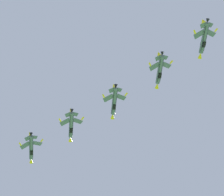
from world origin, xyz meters
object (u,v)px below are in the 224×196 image
Objects in this scene: fighter_jet_lead at (31,148)px; fighter_jet_left_outer at (160,70)px; fighter_jet_left_wing at (71,125)px; fighter_jet_right_outer at (204,39)px; fighter_jet_right_wing at (114,102)px.

fighter_jet_lead is 65.15m from fighter_jet_left_outer.
fighter_jet_lead is 1.00× the size of fighter_jet_left_outer.
fighter_jet_left_outer is at bearing -39.60° from fighter_jet_left_wing.
fighter_jet_lead is at bearing 139.83° from fighter_jet_left_wing.
fighter_jet_left_outer reaches higher than fighter_jet_lead.
fighter_jet_right_wing is at bearing 136.25° from fighter_jet_right_outer.
fighter_jet_left_wing is (20.93, -6.59, -1.29)m from fighter_jet_lead.
fighter_jet_right_wing is 22.10m from fighter_jet_left_outer.
fighter_jet_right_wing is 42.81m from fighter_jet_right_outer.
fighter_jet_left_wing is at bearing -40.17° from fighter_jet_lead.
fighter_jet_right_outer is at bearing -41.81° from fighter_jet_left_wing.
fighter_jet_right_wing is at bearing -37.91° from fighter_jet_left_wing.
fighter_jet_left_wing is 43.26m from fighter_jet_left_outer.
fighter_jet_left_outer reaches higher than fighter_jet_right_wing.
fighter_jet_right_wing is at bearing -39.05° from fighter_jet_lead.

